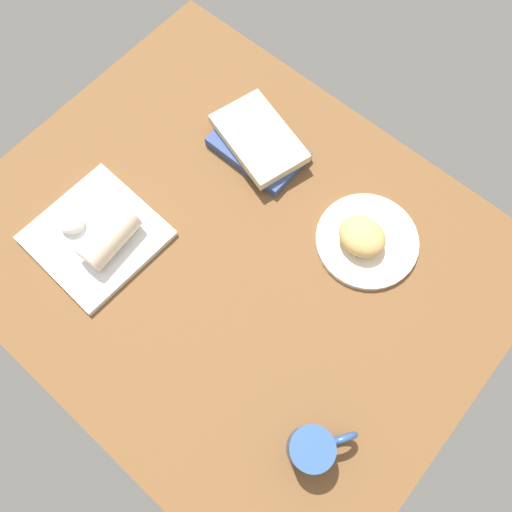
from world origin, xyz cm
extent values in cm
cube|color=brown|center=(0.00, 0.00, 2.00)|extent=(110.00, 90.00, 4.00)
cylinder|color=silver|center=(20.14, 19.80, 4.70)|extent=(21.72, 21.72, 1.40)
ellipsoid|color=tan|center=(19.15, 18.32, 8.21)|extent=(10.04, 8.66, 5.62)
cube|color=white|center=(-23.96, -16.82, 4.80)|extent=(25.25, 25.25, 1.60)
cylinder|color=silver|center=(-29.25, -18.24, 6.94)|extent=(5.20, 5.20, 2.69)
cylinder|color=#CF6623|center=(-29.25, -18.24, 7.99)|extent=(4.27, 4.27, 0.40)
cylinder|color=beige|center=(-19.73, -15.68, 8.89)|extent=(7.53, 13.47, 6.59)
cube|color=#33477F|center=(-11.69, 21.57, 5.33)|extent=(20.79, 12.96, 2.66)
cube|color=beige|center=(-12.32, 22.55, 7.87)|extent=(24.00, 18.58, 2.41)
cylinder|color=#2D518C|center=(36.36, -20.33, 8.55)|extent=(7.96, 7.96, 9.11)
cylinder|color=#A76949|center=(36.36, -20.33, 12.51)|extent=(6.52, 6.52, 0.40)
torus|color=#2D518C|center=(39.35, -15.74, 8.55)|extent=(4.65, 6.24, 6.66)
camera|label=1|loc=(28.44, -25.75, 102.40)|focal=35.05mm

